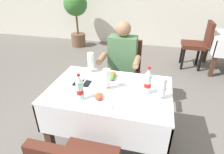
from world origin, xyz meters
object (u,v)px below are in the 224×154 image
object	(u,v)px
napkin_cutlery_set	(82,83)
seated_diner_far	(122,64)
plate_near_camera	(100,98)
beer_glass_left	(162,88)
plate_far_diner	(113,77)
cola_bottle_secondary	(80,89)
potted_plant_corner	(76,11)
main_dining_table	(110,103)
beer_glass_right	(91,62)
chair_far_diner_seat	(124,71)
background_chair_left	(199,42)
beer_glass_middle	(107,79)
cola_bottle_primary	(148,82)

from	to	relation	value
napkin_cutlery_set	seated_diner_far	bearing A→B (deg)	66.23
plate_near_camera	beer_glass_left	xyz separation A→B (m)	(0.53, 0.16, 0.09)
plate_far_diner	cola_bottle_secondary	xyz separation A→B (m)	(-0.19, -0.45, 0.09)
beer_glass_left	cola_bottle_secondary	bearing A→B (deg)	-164.60
seated_diner_far	napkin_cutlery_set	distance (m)	0.71
seated_diner_far	potted_plant_corner	size ratio (longest dim) A/B	0.89
main_dining_table	beer_glass_right	xyz separation A→B (m)	(-0.30, 0.31, 0.29)
beer_glass_left	beer_glass_right	xyz separation A→B (m)	(-0.80, 0.36, 0.01)
main_dining_table	chair_far_diner_seat	bearing A→B (deg)	90.00
main_dining_table	background_chair_left	distance (m)	2.74
main_dining_table	beer_glass_right	distance (m)	0.52
beer_glass_middle	background_chair_left	xyz separation A→B (m)	(1.25, 2.45, -0.31)
beer_glass_left	napkin_cutlery_set	world-z (taller)	beer_glass_left
napkin_cutlery_set	potted_plant_corner	size ratio (longest dim) A/B	0.14
chair_far_diner_seat	beer_glass_middle	size ratio (longest dim) A/B	4.65
chair_far_diner_seat	plate_far_diner	size ratio (longest dim) A/B	4.22
beer_glass_right	background_chair_left	distance (m)	2.64
beer_glass_left	potted_plant_corner	distance (m)	3.89
plate_far_diner	beer_glass_middle	xyz separation A→B (m)	(-0.02, -0.21, 0.09)
plate_near_camera	cola_bottle_secondary	bearing A→B (deg)	-169.19
napkin_cutlery_set	background_chair_left	world-z (taller)	background_chair_left
chair_far_diner_seat	plate_far_diner	bearing A→B (deg)	-91.27
beer_glass_left	cola_bottle_primary	size ratio (longest dim) A/B	0.75
chair_far_diner_seat	seated_diner_far	bearing A→B (deg)	-98.90
cola_bottle_primary	beer_glass_left	bearing A→B (deg)	-22.69
beer_glass_right	chair_far_diner_seat	bearing A→B (deg)	57.90
napkin_cutlery_set	plate_near_camera	bearing A→B (deg)	-40.85
seated_diner_far	beer_glass_left	distance (m)	0.90
beer_glass_left	plate_far_diner	bearing A→B (deg)	153.53
chair_far_diner_seat	potted_plant_corner	world-z (taller)	potted_plant_corner
main_dining_table	cola_bottle_secondary	xyz separation A→B (m)	(-0.21, -0.24, 0.29)
plate_far_diner	napkin_cutlery_set	distance (m)	0.34
beer_glass_right	beer_glass_left	bearing A→B (deg)	-24.05
beer_glass_left	background_chair_left	size ratio (longest dim) A/B	0.21
cola_bottle_primary	napkin_cutlery_set	size ratio (longest dim) A/B	1.44
beer_glass_middle	potted_plant_corner	bearing A→B (deg)	118.30
beer_glass_left	napkin_cutlery_set	distance (m)	0.81
plate_far_diner	background_chair_left	bearing A→B (deg)	61.26
chair_far_diner_seat	plate_near_camera	world-z (taller)	chair_far_diner_seat
plate_near_camera	napkin_cutlery_set	bearing A→B (deg)	139.15
beer_glass_middle	cola_bottle_secondary	size ratio (longest dim) A/B	0.81
plate_far_diner	cola_bottle_secondary	distance (m)	0.49
plate_near_camera	beer_glass_right	xyz separation A→B (m)	(-0.27, 0.52, 0.10)
cola_bottle_primary	beer_glass_right	bearing A→B (deg)	155.68
seated_diner_far	potted_plant_corner	bearing A→B (deg)	124.67
chair_far_diner_seat	background_chair_left	xyz separation A→B (m)	(1.22, 1.66, 0.00)
plate_far_diner	beer_glass_middle	size ratio (longest dim) A/B	1.10
potted_plant_corner	beer_glass_left	bearing A→B (deg)	-55.22
plate_near_camera	napkin_cutlery_set	world-z (taller)	plate_near_camera
plate_near_camera	plate_far_diner	xyz separation A→B (m)	(0.02, 0.41, 0.00)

